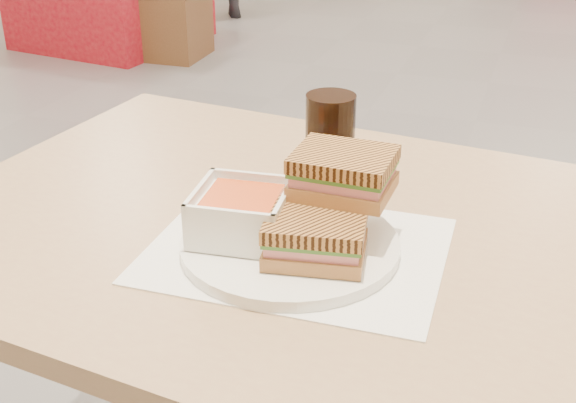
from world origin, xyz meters
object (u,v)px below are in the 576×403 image
(main_table, at_px, (376,318))
(cola_glass, at_px, (330,146))
(plate, at_px, (290,245))
(panini_lower, at_px, (316,236))
(bg_chair_0r, at_px, (171,20))
(soup_bowl, at_px, (242,215))

(main_table, distance_m, cola_glass, 0.23)
(plate, distance_m, panini_lower, 0.06)
(main_table, xyz_separation_m, bg_chair_0r, (-1.94, 3.09, -0.42))
(soup_bowl, bearing_deg, bg_chair_0r, 119.49)
(plate, relative_size, bg_chair_0r, 0.61)
(main_table, distance_m, soup_bowl, 0.23)
(plate, bearing_deg, soup_bowl, -173.63)
(main_table, xyz_separation_m, panini_lower, (-0.06, -0.09, 0.16))
(cola_glass, distance_m, bg_chair_0r, 3.56)
(plate, relative_size, cola_glass, 1.83)
(plate, bearing_deg, cola_glass, 90.76)
(soup_bowl, relative_size, bg_chair_0r, 0.28)
(plate, xyz_separation_m, bg_chair_0r, (-1.84, 3.15, -0.55))
(panini_lower, distance_m, bg_chair_0r, 3.74)
(main_table, height_order, cola_glass, cola_glass)
(bg_chair_0r, bearing_deg, panini_lower, -59.33)
(plate, xyz_separation_m, panini_lower, (0.04, -0.03, 0.03))
(soup_bowl, bearing_deg, cola_glass, 72.17)
(panini_lower, bearing_deg, plate, 146.84)
(main_table, xyz_separation_m, cola_glass, (-0.10, 0.11, 0.19))
(main_table, height_order, bg_chair_0r, main_table)
(soup_bowl, xyz_separation_m, cola_glass, (0.06, 0.17, 0.03))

